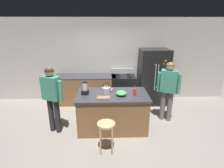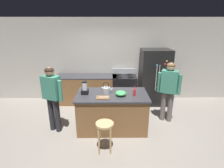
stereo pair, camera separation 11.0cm
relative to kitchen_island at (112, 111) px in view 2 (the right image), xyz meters
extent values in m
plane|color=gray|center=(0.00, 0.00, -0.46)|extent=(14.00, 14.00, 0.00)
cube|color=#BCB7AD|center=(0.00, 1.95, 0.89)|extent=(8.00, 0.10, 2.70)
cube|color=brown|center=(0.00, 0.00, -0.02)|extent=(1.64, 0.89, 0.88)
cube|color=#333338|center=(0.00, 0.00, 0.44)|extent=(1.70, 0.95, 0.04)
cube|color=brown|center=(-0.80, 1.55, -0.02)|extent=(2.00, 0.64, 0.88)
cube|color=#333338|center=(-0.80, 1.55, 0.44)|extent=(2.00, 0.64, 0.04)
cube|color=black|center=(1.37, 1.50, 0.42)|extent=(0.90, 0.70, 1.77)
cylinder|color=#B7BABF|center=(1.33, 1.13, 0.51)|extent=(0.02, 0.02, 0.80)
cylinder|color=#B7BABF|center=(1.41, 1.13, 0.51)|extent=(0.02, 0.02, 0.80)
cube|color=yellow|center=(1.40, 1.15, 0.21)|extent=(0.05, 0.01, 0.05)
cube|color=red|center=(1.56, 1.15, 0.93)|extent=(0.05, 0.01, 0.05)
cube|color=orange|center=(1.60, 1.15, 1.02)|extent=(0.05, 0.01, 0.05)
cube|color=#268CD8|center=(1.32, 1.15, 0.90)|extent=(0.05, 0.01, 0.05)
cube|color=black|center=(0.41, 1.52, 0.00)|extent=(0.76, 0.64, 0.92)
cube|color=black|center=(0.41, 1.20, -0.05)|extent=(0.60, 0.01, 0.24)
cube|color=#B7BABF|center=(0.41, 1.81, 0.55)|extent=(0.76, 0.06, 0.18)
cylinder|color=black|center=(0.23, 1.37, 0.46)|extent=(0.18, 0.18, 0.01)
cylinder|color=black|center=(0.59, 1.37, 0.46)|extent=(0.18, 0.18, 0.01)
cylinder|color=black|center=(0.23, 1.67, 0.46)|extent=(0.18, 0.18, 0.01)
cylinder|color=black|center=(0.59, 1.67, 0.46)|extent=(0.18, 0.18, 0.01)
cylinder|color=#26262B|center=(-1.48, -0.06, -0.04)|extent=(0.17, 0.17, 0.85)
cylinder|color=#26262B|center=(-1.32, -0.13, -0.04)|extent=(0.17, 0.17, 0.85)
cube|color=#3F8C72|center=(-1.40, -0.10, 0.67)|extent=(0.45, 0.36, 0.55)
cylinder|color=#3F8C72|center=(-1.63, 0.00, 0.62)|extent=(0.12, 0.12, 0.49)
cylinder|color=#3F8C72|center=(-1.17, -0.20, 0.62)|extent=(0.12, 0.12, 0.49)
sphere|color=tan|center=(-1.40, -0.10, 1.04)|extent=(0.26, 0.26, 0.20)
ellipsoid|color=#332319|center=(-1.40, -0.10, 1.07)|extent=(0.28, 0.28, 0.12)
cylinder|color=#66605B|center=(1.54, 0.32, -0.05)|extent=(0.17, 0.17, 0.82)
cylinder|color=#66605B|center=(1.38, 0.39, -0.05)|extent=(0.17, 0.17, 0.82)
cube|color=#3F8C72|center=(1.46, 0.36, 0.65)|extent=(0.46, 0.36, 0.58)
cylinder|color=#3F8C72|center=(1.69, 0.25, 0.60)|extent=(0.12, 0.12, 0.52)
cylinder|color=#3F8C72|center=(1.23, 0.46, 0.60)|extent=(0.12, 0.12, 0.52)
sphere|color=#D8AD8C|center=(1.46, 0.36, 1.04)|extent=(0.26, 0.26, 0.20)
ellipsoid|color=brown|center=(1.46, 0.36, 1.07)|extent=(0.28, 0.28, 0.12)
cylinder|color=tan|center=(-0.16, -0.86, 0.17)|extent=(0.36, 0.36, 0.04)
cylinder|color=tan|center=(-0.27, -0.98, -0.16)|extent=(0.04, 0.04, 0.61)
cylinder|color=tan|center=(-0.04, -0.98, -0.16)|extent=(0.04, 0.04, 0.61)
cylinder|color=tan|center=(-0.27, -0.75, -0.16)|extent=(0.04, 0.04, 0.61)
cylinder|color=tan|center=(-0.04, -0.75, -0.16)|extent=(0.04, 0.04, 0.61)
cube|color=black|center=(-0.65, 0.02, 0.51)|extent=(0.17, 0.17, 0.10)
cylinder|color=silver|center=(-0.65, 0.02, 0.65)|extent=(0.12, 0.12, 0.19)
cylinder|color=black|center=(-0.65, 0.02, 0.76)|extent=(0.12, 0.12, 0.02)
cylinder|color=olive|center=(-0.69, 0.33, 0.53)|extent=(0.06, 0.06, 0.15)
cylinder|color=olive|center=(-0.69, 0.33, 0.64)|extent=(0.02, 0.02, 0.07)
cylinder|color=black|center=(-0.69, 0.33, 0.69)|extent=(0.03, 0.03, 0.02)
cylinder|color=red|center=(0.52, -0.11, 0.54)|extent=(0.07, 0.07, 0.17)
cylinder|color=red|center=(0.52, -0.11, 0.66)|extent=(0.03, 0.03, 0.07)
cylinder|color=black|center=(0.52, -0.11, 0.71)|extent=(0.03, 0.03, 0.02)
ellipsoid|color=#3FB259|center=(0.20, -0.10, 0.51)|extent=(0.25, 0.25, 0.11)
cylinder|color=#B7BABF|center=(-0.15, 0.08, 0.53)|extent=(0.20, 0.20, 0.14)
sphere|color=black|center=(-0.15, 0.08, 0.61)|extent=(0.03, 0.03, 0.03)
cylinder|color=#B7BABF|center=(-0.02, 0.08, 0.55)|extent=(0.09, 0.03, 0.08)
torus|color=black|center=(-0.15, 0.08, 0.65)|extent=(0.16, 0.02, 0.16)
cube|color=brown|center=(-0.21, -0.23, 0.47)|extent=(0.30, 0.20, 0.02)
cube|color=#B7BABF|center=(-0.19, -0.23, 0.48)|extent=(0.22, 0.06, 0.01)
camera|label=1|loc=(-0.14, -3.95, 2.07)|focal=28.68mm
camera|label=2|loc=(-0.03, -3.95, 2.07)|focal=28.68mm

